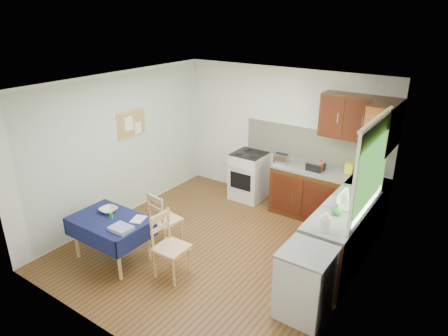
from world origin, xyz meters
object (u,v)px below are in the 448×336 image
Objects in this scene: dining_table at (110,225)px; toaster at (282,159)px; kettle at (325,223)px; sandwich_press at (316,166)px; dish_rack at (342,204)px; chair_far at (163,218)px; chair_near at (169,244)px.

dining_table is 3.09m from toaster.
kettle reaches higher than toaster.
dish_rack is (0.81, -1.02, -0.05)m from sandwich_press.
sandwich_press is at bearing 59.24° from dining_table.
dish_rack is 0.78m from kettle.
chair_near is at bearing 147.38° from chair_far.
kettle is at bearing -84.50° from dish_rack.
dish_rack is (1.78, 1.63, 0.44)m from chair_near.
sandwich_press is 1.12× the size of kettle.
kettle is (0.86, -1.79, 0.03)m from sandwich_press.
chair_near reaches higher than dining_table.
chair_near is at bearing -135.80° from dish_rack.
chair_near is 2.08m from kettle.
dish_rack reaches higher than toaster.
dish_rack is (1.42, -0.96, -0.06)m from toaster.
chair_near is (0.93, 0.19, -0.07)m from dining_table.
sandwich_press is at bearing 130.46° from dish_rack.
dining_table is 4.10× the size of sandwich_press.
toaster reaches higher than chair_near.
kettle reaches higher than chair_near.
kettle is (1.47, -1.73, 0.02)m from toaster.
sandwich_press is (1.52, 2.15, 0.50)m from chair_far.
chair_far is (0.37, 0.69, -0.08)m from dining_table.
kettle reaches higher than sandwich_press.
kettle reaches higher than dish_rack.
dining_table is 1.22× the size of chair_far.
toaster is at bearing -104.89° from chair_far.
chair_far is at bearing -98.15° from toaster.
dish_rack reaches higher than chair_near.
dish_rack is at bearing -49.01° from chair_near.
chair_near is at bearing -82.33° from toaster.
dish_rack is at bearing 93.72° from kettle.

